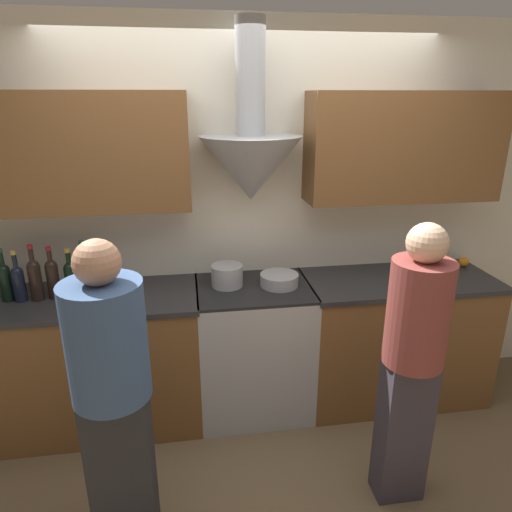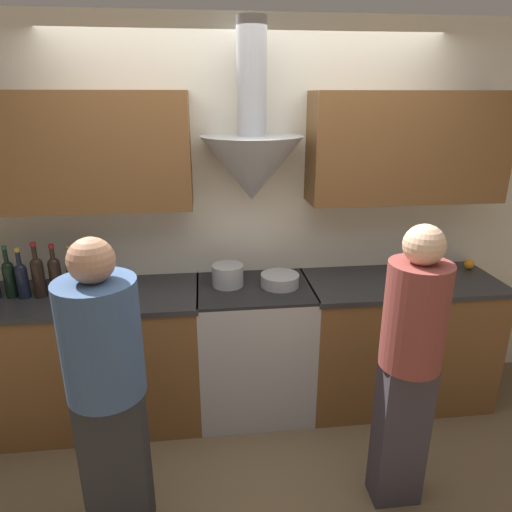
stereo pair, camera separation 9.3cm
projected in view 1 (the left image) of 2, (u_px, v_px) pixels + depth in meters
The scene contains 16 objects.
ground_plane at pixel (261, 436), 3.01m from camera, with size 12.00×12.00×0.00m, color brown.
wall_back at pixel (241, 196), 3.05m from camera, with size 8.40×0.64×2.60m.
counter_left at pixel (82, 362), 3.00m from camera, with size 1.55×0.62×0.93m.
counter_right at pixel (393, 337), 3.30m from camera, with size 1.31×0.62×0.93m.
stove_range at pixel (254, 348), 3.16m from camera, with size 0.76×0.60×0.93m.
wine_bottle_3 at pixel (5, 280), 2.76m from camera, with size 0.07×0.07×0.33m.
wine_bottle_4 at pixel (18, 281), 2.76m from camera, with size 0.07×0.07×0.32m.
wine_bottle_5 at pixel (35, 278), 2.77m from camera, with size 0.08×0.08×0.35m.
wine_bottle_6 at pixel (53, 277), 2.80m from camera, with size 0.07×0.07×0.33m.
wine_bottle_7 at pixel (71, 277), 2.82m from camera, with size 0.08×0.08×0.31m.
wine_bottle_8 at pixel (86, 274), 2.82m from camera, with size 0.08×0.08×0.36m.
stock_pot at pixel (227, 276), 3.00m from camera, with size 0.21×0.21×0.14m.
mixing_bowl at pixel (279, 280), 3.01m from camera, with size 0.25×0.25×0.08m.
orange_fruit at pixel (464, 262), 3.35m from camera, with size 0.07×0.07×0.07m.
person_foreground_left at pixel (113, 389), 2.07m from camera, with size 0.35×0.35×1.58m.
person_foreground_right at pixel (412, 357), 2.30m from camera, with size 0.30×0.30×1.58m.
Camera 1 is at (-0.40, -2.41, 2.12)m, focal length 32.00 mm.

